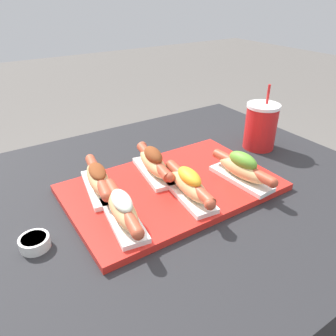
% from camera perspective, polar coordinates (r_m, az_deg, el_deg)
% --- Properties ---
extents(patio_table, '(1.17, 0.94, 0.74)m').
position_cam_1_polar(patio_table, '(1.11, -0.30, -20.04)').
color(patio_table, '#232326').
rests_on(patio_table, ground_plane).
extents(serving_tray, '(0.53, 0.34, 0.02)m').
position_cam_1_polar(serving_tray, '(0.86, 0.73, -3.41)').
color(serving_tray, red).
rests_on(serving_tray, patio_table).
extents(hot_dog_0, '(0.09, 0.22, 0.07)m').
position_cam_1_polar(hot_dog_0, '(0.71, -7.95, -7.09)').
color(hot_dog_0, white).
rests_on(hot_dog_0, serving_tray).
extents(hot_dog_1, '(0.08, 0.22, 0.07)m').
position_cam_1_polar(hot_dog_1, '(0.79, 3.69, -2.92)').
color(hot_dog_1, white).
rests_on(hot_dog_1, serving_tray).
extents(hot_dog_2, '(0.07, 0.22, 0.08)m').
position_cam_1_polar(hot_dog_2, '(0.87, 12.76, -0.10)').
color(hot_dog_2, white).
rests_on(hot_dog_2, serving_tray).
extents(hot_dog_3, '(0.09, 0.22, 0.07)m').
position_cam_1_polar(hot_dog_3, '(0.83, -12.07, -1.83)').
color(hot_dog_3, white).
rests_on(hot_dog_3, serving_tray).
extents(hot_dog_4, '(0.09, 0.22, 0.08)m').
position_cam_1_polar(hot_dog_4, '(0.88, -2.29, 1.01)').
color(hot_dog_4, white).
rests_on(hot_dog_4, serving_tray).
extents(sauce_bowl, '(0.06, 0.06, 0.02)m').
position_cam_1_polar(sauce_bowl, '(0.73, -22.22, -11.84)').
color(sauce_bowl, silver).
rests_on(sauce_bowl, patio_table).
extents(drink_cup, '(0.10, 0.10, 0.21)m').
position_cam_1_polar(drink_cup, '(1.10, 15.85, 7.02)').
color(drink_cup, red).
rests_on(drink_cup, patio_table).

